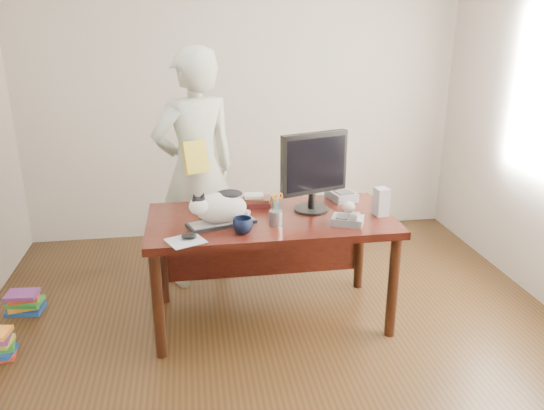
{
  "coord_description": "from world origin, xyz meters",
  "views": [
    {
      "loc": [
        -0.5,
        -2.61,
        1.97
      ],
      "look_at": [
        0.0,
        0.55,
        0.85
      ],
      "focal_mm": 35.0,
      "sensor_mm": 36.0,
      "label": 1
    }
  ],
  "objects": [
    {
      "name": "held_book",
      "position": [
        -0.46,
        1.09,
        1.05
      ],
      "size": [
        0.2,
        0.16,
        0.24
      ],
      "rotation": [
        0.0,
        0.0,
        0.41
      ],
      "color": "gold",
      "rests_on": "person"
    },
    {
      "name": "speaker",
      "position": [
        0.72,
        0.52,
        0.84
      ],
      "size": [
        0.09,
        0.1,
        0.18
      ],
      "rotation": [
        0.0,
        0.0,
        0.13
      ],
      "color": "#959497",
      "rests_on": "desk"
    },
    {
      "name": "monitor",
      "position": [
        0.3,
        0.66,
        1.05
      ],
      "size": [
        0.47,
        0.3,
        0.54
      ],
      "rotation": [
        0.0,
        0.0,
        0.32
      ],
      "color": "black",
      "rests_on": "desk"
    },
    {
      "name": "book_stack",
      "position": [
        -0.07,
        0.85,
        0.78
      ],
      "size": [
        0.23,
        0.18,
        0.08
      ],
      "rotation": [
        0.0,
        0.0,
        -0.15
      ],
      "color": "#4B1416",
      "rests_on": "desk"
    },
    {
      "name": "book_pile_b",
      "position": [
        -1.72,
        0.95,
        0.07
      ],
      "size": [
        0.26,
        0.2,
        0.15
      ],
      "color": "navy",
      "rests_on": "ground"
    },
    {
      "name": "desk",
      "position": [
        0.0,
        0.68,
        0.6
      ],
      "size": [
        1.6,
        0.8,
        0.75
      ],
      "color": "black",
      "rests_on": "ground"
    },
    {
      "name": "mousepad",
      "position": [
        -0.55,
        0.28,
        0.75
      ],
      "size": [
        0.26,
        0.25,
        0.0
      ],
      "rotation": [
        0.0,
        0.0,
        0.42
      ],
      "color": "#AEB3BA",
      "rests_on": "desk"
    },
    {
      "name": "coffee_mug",
      "position": [
        -0.21,
        0.36,
        0.8
      ],
      "size": [
        0.17,
        0.17,
        0.1
      ],
      "primitive_type": "imported",
      "rotation": [
        0.0,
        0.0,
        0.98
      ],
      "color": "black",
      "rests_on": "desk"
    },
    {
      "name": "calculator",
      "position": [
        0.56,
        0.88,
        0.78
      ],
      "size": [
        0.21,
        0.25,
        0.07
      ],
      "rotation": [
        0.0,
        0.0,
        0.22
      ],
      "color": "slate",
      "rests_on": "desk"
    },
    {
      "name": "phone",
      "position": [
        0.46,
        0.4,
        0.78
      ],
      "size": [
        0.23,
        0.21,
        0.09
      ],
      "rotation": [
        0.0,
        0.0,
        -0.43
      ],
      "color": "slate",
      "rests_on": "desk"
    },
    {
      "name": "pen_cup",
      "position": [
        0.01,
        0.46,
        0.81
      ],
      "size": [
        0.1,
        0.1,
        0.21
      ],
      "rotation": [
        0.0,
        0.0,
        0.16
      ],
      "color": "gray",
      "rests_on": "desk"
    },
    {
      "name": "keyboard",
      "position": [
        -0.33,
        0.51,
        0.76
      ],
      "size": [
        0.45,
        0.28,
        0.03
      ],
      "rotation": [
        0.0,
        0.0,
        0.31
      ],
      "color": "black",
      "rests_on": "desk"
    },
    {
      "name": "baseball",
      "position": [
        0.53,
        0.59,
        0.79
      ],
      "size": [
        0.08,
        0.08,
        0.08
      ],
      "rotation": [
        0.0,
        0.0,
        -0.36
      ],
      "color": "silver",
      "rests_on": "desk"
    },
    {
      "name": "cat",
      "position": [
        -0.34,
        0.51,
        0.87
      ],
      "size": [
        0.41,
        0.3,
        0.24
      ],
      "rotation": [
        0.0,
        0.0,
        0.31
      ],
      "color": "silver",
      "rests_on": "keyboard"
    },
    {
      "name": "mouse",
      "position": [
        -0.53,
        0.3,
        0.77
      ],
      "size": [
        0.11,
        0.09,
        0.04
      ],
      "rotation": [
        0.0,
        0.0,
        0.42
      ],
      "color": "black",
      "rests_on": "mousepad"
    },
    {
      "name": "room",
      "position": [
        0.0,
        0.0,
        1.35
      ],
      "size": [
        4.5,
        4.5,
        4.5
      ],
      "color": "black",
      "rests_on": "ground"
    },
    {
      "name": "person",
      "position": [
        -0.46,
        1.26,
        0.9
      ],
      "size": [
        0.78,
        0.66,
        1.81
      ],
      "primitive_type": "imported",
      "rotation": [
        0.0,
        0.0,
        3.55
      ],
      "color": "silver",
      "rests_on": "ground"
    }
  ]
}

